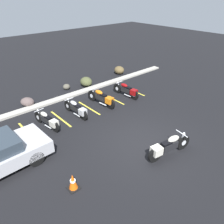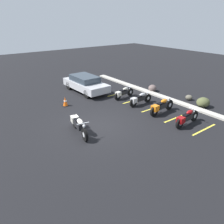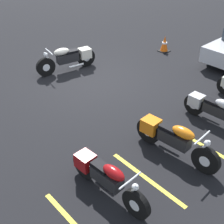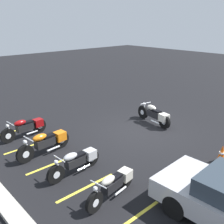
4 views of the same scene
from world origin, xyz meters
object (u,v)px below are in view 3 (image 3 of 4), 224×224
at_px(parked_bike_1, 214,109).
at_px(parked_bike_2, 172,138).
at_px(parked_bike_3, 105,176).
at_px(traffic_cone, 164,44).
at_px(motorcycle_cream_featured, 69,58).

bearing_deg(parked_bike_1, parked_bike_2, -90.47).
bearing_deg(parked_bike_3, traffic_cone, 117.91).
height_order(parked_bike_2, traffic_cone, parked_bike_2).
height_order(motorcycle_cream_featured, parked_bike_2, motorcycle_cream_featured).
bearing_deg(parked_bike_3, parked_bike_1, 85.44).
relative_size(parked_bike_2, traffic_cone, 3.45).
bearing_deg(parked_bike_2, parked_bike_1, 86.92).
relative_size(parked_bike_3, traffic_cone, 3.24).
bearing_deg(parked_bike_1, motorcycle_cream_featured, -171.84).
bearing_deg(parked_bike_3, parked_bike_2, 82.78).
bearing_deg(parked_bike_1, parked_bike_3, -93.29).
bearing_deg(traffic_cone, parked_bike_2, 41.88).
relative_size(motorcycle_cream_featured, traffic_cone, 3.44).
height_order(parked_bike_1, parked_bike_2, parked_bike_2).
relative_size(parked_bike_1, traffic_cone, 3.15).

